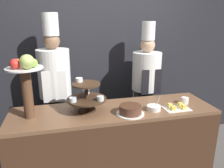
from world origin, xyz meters
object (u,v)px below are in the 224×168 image
chef_center_left (146,84)px  chef_left (55,86)px  fruit_pedestal (26,77)px  tiered_stand (86,96)px  cup_white (185,101)px  cake_round (130,110)px  serving_bowl_near (154,108)px  cake_square_tray (177,107)px

chef_center_left → chef_left: bearing=-180.0°
chef_left → fruit_pedestal: bearing=-110.3°
tiered_stand → cup_white: bearing=-2.4°
cake_round → serving_bowl_near: size_ratio=1.85×
fruit_pedestal → chef_center_left: bearing=23.5°
fruit_pedestal → cake_square_tray: size_ratio=2.31×
fruit_pedestal → chef_center_left: chef_center_left is taller
cup_white → chef_left: 1.55m
cup_white → cake_square_tray: cup_white is taller
cake_square_tray → serving_bowl_near: bearing=174.9°
tiered_stand → fruit_pedestal: (-0.55, -0.03, 0.24)m
cake_round → cup_white: 0.69m
fruit_pedestal → cup_white: size_ratio=7.56×
cake_square_tray → chef_center_left: 0.75m
chef_left → chef_center_left: size_ratio=1.05×
tiered_stand → cake_round: size_ratio=1.44×
tiered_stand → serving_bowl_near: 0.71m
cake_square_tray → chef_center_left: bearing=93.7°
cup_white → chef_left: size_ratio=0.04×
cup_white → serving_bowl_near: size_ratio=0.54×
cake_square_tray → serving_bowl_near: size_ratio=1.78×
serving_bowl_near → fruit_pedestal: bearing=175.2°
fruit_pedestal → cup_white: (1.65, -0.01, -0.37)m
cup_white → chef_center_left: size_ratio=0.05×
tiered_stand → fruit_pedestal: bearing=-176.4°
cake_square_tray → fruit_pedestal: bearing=175.1°
chef_center_left → fruit_pedestal: bearing=-156.5°
cup_white → cake_square_tray: size_ratio=0.31×
chef_left → chef_center_left: chef_left is taller
cake_round → chef_center_left: size_ratio=0.15×
tiered_stand → cake_round: bearing=-22.8°
cup_white → serving_bowl_near: serving_bowl_near is taller
fruit_pedestal → serving_bowl_near: fruit_pedestal is taller
cake_round → cake_square_tray: 0.52m
chef_left → serving_bowl_near: bearing=-36.1°
tiered_stand → cup_white: tiered_stand is taller
serving_bowl_near → cake_square_tray: bearing=-5.1°
fruit_pedestal → cake_square_tray: fruit_pedestal is taller
fruit_pedestal → chef_center_left: size_ratio=0.34×
cake_round → serving_bowl_near: 0.27m
serving_bowl_near → chef_center_left: chef_center_left is taller
fruit_pedestal → chef_left: chef_left is taller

